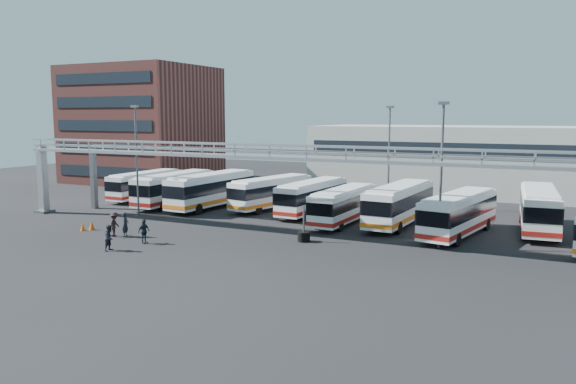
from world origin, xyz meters
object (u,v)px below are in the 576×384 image
at_px(light_pole_mid, 441,167).
at_px(bus_5, 344,204).
at_px(bus_4, 312,196).
at_px(bus_0, 146,184).
at_px(bus_3, 272,192).
at_px(pedestrian_b, 110,238).
at_px(bus_2, 211,189).
at_px(light_pole_back, 389,151).
at_px(light_pole_left, 137,154).
at_px(tire_stack, 304,236).
at_px(cone_right, 83,227).
at_px(bus_8, 539,208).
at_px(bus_7, 459,213).
at_px(cone_left, 92,225).
at_px(bus_6, 400,203).
at_px(pedestrian_c, 115,224).
at_px(pedestrian_a, 126,224).
at_px(bus_1, 174,188).
at_px(pedestrian_d, 144,231).

distance_m(light_pole_mid, bus_5, 11.31).
bearing_deg(bus_5, bus_4, 145.36).
bearing_deg(bus_0, bus_3, 1.78).
height_order(bus_4, pedestrian_b, bus_4).
relative_size(light_pole_mid, bus_2, 0.87).
xyz_separation_m(light_pole_back, bus_2, (-15.99, -7.73, -3.78)).
distance_m(light_pole_left, tire_stack, 19.70).
xyz_separation_m(bus_2, cone_right, (-3.09, -14.05, -1.62)).
bearing_deg(bus_8, bus_5, -170.86).
relative_size(bus_2, bus_8, 1.01).
distance_m(bus_4, bus_8, 19.55).
distance_m(bus_4, bus_7, 14.63).
xyz_separation_m(cone_left, cone_right, (-0.42, -0.56, -0.07)).
height_order(light_pole_back, pedestrian_b, light_pole_back).
relative_size(bus_6, tire_stack, 4.32).
bearing_deg(bus_8, bus_3, 174.24).
bearing_deg(bus_4, cone_right, -127.79).
xyz_separation_m(bus_4, pedestrian_c, (-9.70, -15.79, -0.79)).
bearing_deg(pedestrian_c, light_pole_left, 10.79).
distance_m(bus_2, pedestrian_b, 18.61).
bearing_deg(pedestrian_a, bus_5, -69.05).
bearing_deg(pedestrian_a, cone_left, 57.95).
bearing_deg(bus_1, light_pole_left, -86.84).
xyz_separation_m(bus_3, pedestrian_b, (-1.87, -20.44, -0.85)).
height_order(pedestrian_d, cone_left, pedestrian_d).
bearing_deg(pedestrian_d, pedestrian_c, 82.74).
bearing_deg(light_pole_mid, bus_5, 149.88).
height_order(light_pole_back, bus_4, light_pole_back).
xyz_separation_m(light_pole_mid, bus_6, (-4.66, 6.82, -3.82)).
bearing_deg(bus_8, pedestrian_c, -155.39).
distance_m(bus_5, bus_7, 9.80).
height_order(light_pole_mid, bus_4, light_pole_mid).
bearing_deg(bus_7, pedestrian_c, -143.76).
bearing_deg(bus_1, tire_stack, -27.59).
height_order(bus_3, cone_left, bus_3).
distance_m(bus_3, bus_6, 13.94).
bearing_deg(bus_7, cone_left, -148.76).
relative_size(bus_7, pedestrian_d, 6.27).
height_order(pedestrian_c, cone_left, pedestrian_c).
xyz_separation_m(light_pole_left, pedestrian_c, (4.85, -8.32, -4.77)).
height_order(bus_7, tire_stack, bus_7).
height_order(bus_5, pedestrian_c, bus_5).
xyz_separation_m(bus_6, pedestrian_d, (-14.88, -15.02, -1.01)).
bearing_deg(light_pole_mid, light_pole_left, 177.95).
bearing_deg(bus_6, pedestrian_c, -139.18).
bearing_deg(bus_7, pedestrian_b, -133.67).
relative_size(light_pole_back, bus_6, 0.89).
bearing_deg(light_pole_back, pedestrian_a, -123.18).
bearing_deg(light_pole_back, bus_8, -22.99).
bearing_deg(bus_7, pedestrian_d, -138.00).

